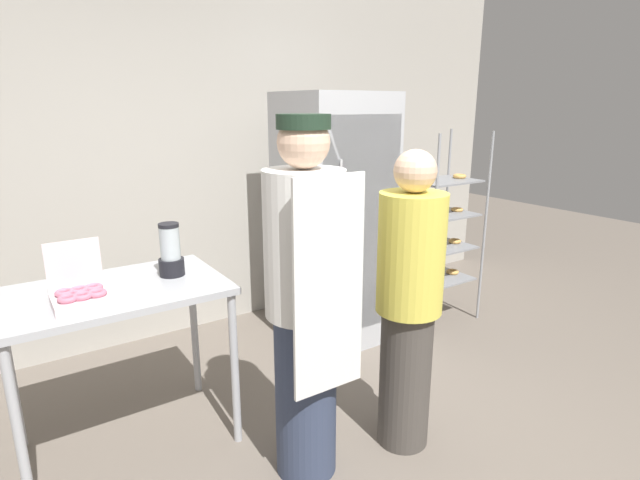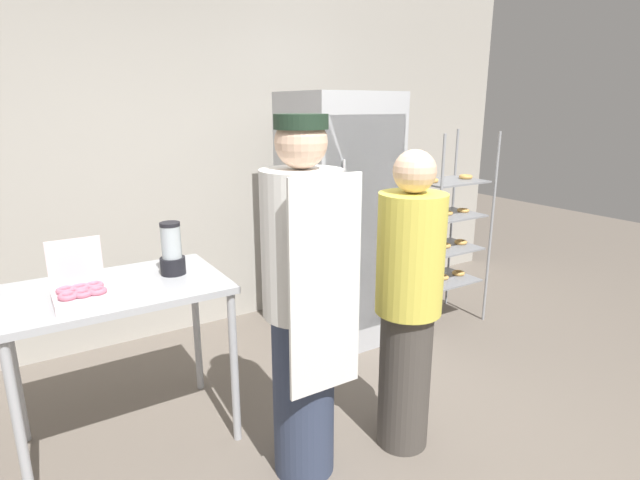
{
  "view_description": "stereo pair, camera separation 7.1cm",
  "coord_description": "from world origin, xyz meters",
  "px_view_note": "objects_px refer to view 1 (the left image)",
  "views": [
    {
      "loc": [
        -1.47,
        -1.46,
        1.82
      ],
      "look_at": [
        -0.02,
        0.69,
        1.11
      ],
      "focal_mm": 28.0,
      "sensor_mm": 36.0,
      "label": 1
    },
    {
      "loc": [
        -1.41,
        -1.5,
        1.82
      ],
      "look_at": [
        -0.02,
        0.69,
        1.11
      ],
      "focal_mm": 28.0,
      "sensor_mm": 36.0,
      "label": 2
    }
  ],
  "objects_px": {
    "baking_rack": "(440,231)",
    "person_customer": "(409,303)",
    "blender_pitcher": "(171,252)",
    "donut_box": "(81,295)",
    "refrigerator": "(334,222)",
    "person_baker": "(306,301)"
  },
  "relations": [
    {
      "from": "baking_rack",
      "to": "person_customer",
      "type": "distance_m",
      "value": 1.76
    },
    {
      "from": "baking_rack",
      "to": "blender_pitcher",
      "type": "xyz_separation_m",
      "value": [
        -2.34,
        -0.22,
        0.26
      ]
    },
    {
      "from": "baking_rack",
      "to": "blender_pitcher",
      "type": "bearing_deg",
      "value": -174.56
    },
    {
      "from": "donut_box",
      "to": "person_customer",
      "type": "height_order",
      "value": "person_customer"
    },
    {
      "from": "refrigerator",
      "to": "blender_pitcher",
      "type": "relative_size",
      "value": 6.55
    },
    {
      "from": "donut_box",
      "to": "blender_pitcher",
      "type": "height_order",
      "value": "blender_pitcher"
    },
    {
      "from": "donut_box",
      "to": "person_baker",
      "type": "height_order",
      "value": "person_baker"
    },
    {
      "from": "donut_box",
      "to": "person_baker",
      "type": "relative_size",
      "value": 0.16
    },
    {
      "from": "person_baker",
      "to": "person_customer",
      "type": "relative_size",
      "value": 1.1
    },
    {
      "from": "person_customer",
      "to": "baking_rack",
      "type": "bearing_deg",
      "value": 37.9
    },
    {
      "from": "refrigerator",
      "to": "donut_box",
      "type": "xyz_separation_m",
      "value": [
        -1.87,
        -0.6,
        0.01
      ]
    },
    {
      "from": "refrigerator",
      "to": "blender_pitcher",
      "type": "height_order",
      "value": "refrigerator"
    },
    {
      "from": "person_baker",
      "to": "baking_rack",
      "type": "bearing_deg",
      "value": 26.49
    },
    {
      "from": "refrigerator",
      "to": "person_customer",
      "type": "distance_m",
      "value": 1.35
    },
    {
      "from": "donut_box",
      "to": "blender_pitcher",
      "type": "relative_size",
      "value": 0.98
    },
    {
      "from": "refrigerator",
      "to": "donut_box",
      "type": "distance_m",
      "value": 1.97
    },
    {
      "from": "blender_pitcher",
      "to": "refrigerator",
      "type": "bearing_deg",
      "value": 16.76
    },
    {
      "from": "refrigerator",
      "to": "person_customer",
      "type": "xyz_separation_m",
      "value": [
        -0.43,
        -1.27,
        -0.13
      ]
    },
    {
      "from": "donut_box",
      "to": "person_customer",
      "type": "bearing_deg",
      "value": -25.11
    },
    {
      "from": "baking_rack",
      "to": "blender_pitcher",
      "type": "height_order",
      "value": "baking_rack"
    },
    {
      "from": "donut_box",
      "to": "person_customer",
      "type": "relative_size",
      "value": 0.18
    },
    {
      "from": "refrigerator",
      "to": "person_customer",
      "type": "bearing_deg",
      "value": -108.71
    }
  ]
}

